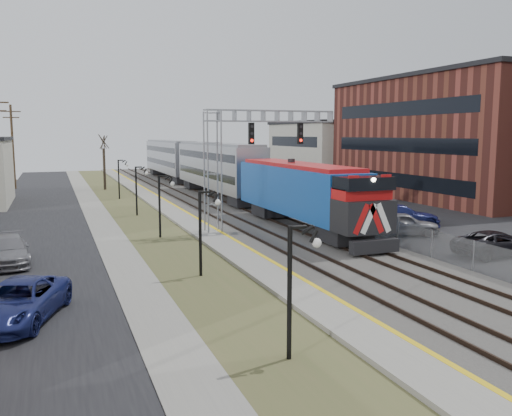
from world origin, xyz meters
TOP-DOWN VIEW (x-y plane):
  - street_west at (-11.50, 35.00)m, footprint 7.00×120.00m
  - sidewalk at (-7.00, 35.00)m, footprint 2.00×120.00m
  - grass_median at (-4.00, 35.00)m, footprint 4.00×120.00m
  - platform at (-1.00, 35.00)m, footprint 2.00×120.00m
  - ballast_bed at (4.00, 35.00)m, footprint 8.00×120.00m
  - parking_lot at (16.00, 35.00)m, footprint 16.00×120.00m
  - platform_edge at (-0.12, 35.00)m, footprint 0.24×120.00m
  - track_near at (2.00, 35.00)m, footprint 1.58×120.00m
  - track_far at (5.50, 35.00)m, footprint 1.58×120.00m
  - train at (5.50, 51.13)m, footprint 3.00×63.05m
  - signal_gantry at (1.22, 27.99)m, footprint 9.00×1.07m
  - lampposts at (-4.00, 18.29)m, footprint 0.14×62.14m
  - fence at (8.20, 35.00)m, footprint 0.04×120.00m
  - bare_trees at (-12.66, 38.91)m, footprint 12.30×42.30m
  - car_lot_c at (12.08, 16.52)m, footprint 4.87×2.28m
  - car_lot_d at (12.52, 25.86)m, footprint 6.00×3.83m
  - car_lot_e at (10.90, 23.24)m, footprint 4.85×3.46m
  - car_street_a at (-11.56, 14.28)m, footprint 3.97×5.69m
  - car_street_b at (-12.51, 23.69)m, footprint 2.39×4.99m

SIDE VIEW (x-z plane):
  - street_west at x=-11.50m, z-range 0.00..0.04m
  - parking_lot at x=16.00m, z-range 0.00..0.04m
  - grass_median at x=-4.00m, z-range 0.00..0.06m
  - sidewalk at x=-7.00m, z-range 0.00..0.08m
  - ballast_bed at x=4.00m, z-range 0.00..0.20m
  - platform at x=-1.00m, z-range 0.00..0.24m
  - platform_edge at x=-0.12m, z-range 0.24..0.25m
  - track_near at x=2.00m, z-range 0.20..0.35m
  - track_far at x=5.50m, z-range 0.20..0.35m
  - car_lot_c at x=12.08m, z-range 0.00..1.35m
  - car_street_b at x=-12.51m, z-range 0.00..1.40m
  - car_street_a at x=-11.56m, z-range 0.00..1.44m
  - car_lot_e at x=10.90m, z-range 0.00..1.53m
  - fence at x=8.20m, z-range 0.00..1.60m
  - car_lot_d at x=12.52m, z-range 0.00..1.62m
  - lampposts at x=-4.00m, z-range 0.00..4.00m
  - bare_trees at x=-12.66m, z-range -0.27..5.68m
  - train at x=5.50m, z-range 0.22..5.55m
  - signal_gantry at x=1.22m, z-range 1.51..9.66m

